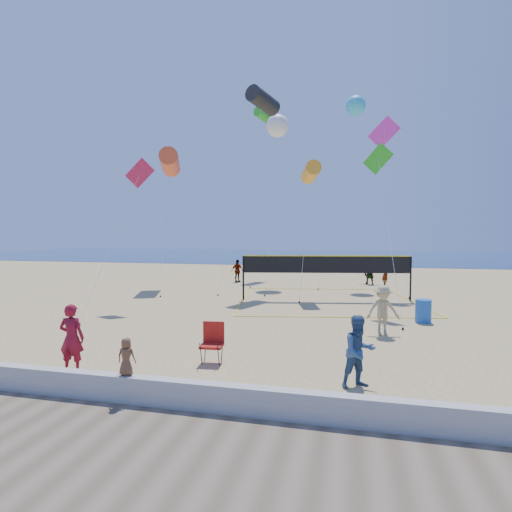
% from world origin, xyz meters
% --- Properties ---
extents(ground, '(120.00, 120.00, 0.00)m').
position_xyz_m(ground, '(0.00, 0.00, 0.00)').
color(ground, tan).
rests_on(ground, ground).
extents(ocean, '(140.00, 50.00, 0.03)m').
position_xyz_m(ocean, '(0.00, 62.00, 0.01)').
color(ocean, navy).
rests_on(ocean, ground).
extents(seawall, '(32.00, 0.30, 0.60)m').
position_xyz_m(seawall, '(0.00, -3.00, 0.30)').
color(seawall, beige).
rests_on(seawall, ground).
extents(boardwalk, '(32.00, 3.60, 0.03)m').
position_xyz_m(boardwalk, '(0.00, -5.00, 0.01)').
color(boardwalk, '#6E5D4B').
rests_on(boardwalk, ground).
extents(woman, '(0.74, 0.54, 1.86)m').
position_xyz_m(woman, '(-3.38, -1.59, 0.93)').
color(woman, maroon).
rests_on(woman, ground).
extents(toddler, '(0.43, 0.30, 0.84)m').
position_xyz_m(toddler, '(-0.88, -2.97, 1.02)').
color(toddler, brown).
rests_on(toddler, seawall).
extents(bystander_a, '(1.08, 1.01, 1.77)m').
position_xyz_m(bystander_a, '(4.17, -0.90, 0.88)').
color(bystander_a, '#304E78').
rests_on(bystander_a, ground).
extents(bystander_b, '(1.30, 0.89, 1.85)m').
position_xyz_m(bystander_b, '(5.13, 4.62, 0.93)').
color(bystander_b, tan).
rests_on(bystander_b, ground).
extents(far_person_0, '(1.03, 1.05, 1.77)m').
position_xyz_m(far_person_0, '(-4.80, 19.47, 0.89)').
color(far_person_0, gray).
rests_on(far_person_0, ground).
extents(far_person_1, '(1.80, 1.00, 1.85)m').
position_xyz_m(far_person_1, '(5.34, 20.35, 0.93)').
color(far_person_1, gray).
rests_on(far_person_1, ground).
extents(far_person_2, '(0.54, 0.72, 1.80)m').
position_xyz_m(far_person_2, '(6.38, 19.24, 0.90)').
color(far_person_2, gray).
rests_on(far_person_2, ground).
extents(far_person_3, '(0.73, 0.57, 1.47)m').
position_xyz_m(far_person_3, '(-3.42, 31.20, 0.74)').
color(far_person_3, gray).
rests_on(far_person_3, ground).
extents(far_person_4, '(0.86, 1.18, 1.64)m').
position_xyz_m(far_person_4, '(5.35, 27.46, 0.82)').
color(far_person_4, gray).
rests_on(far_person_4, ground).
extents(camp_chair, '(0.68, 0.82, 1.30)m').
position_xyz_m(camp_chair, '(0.05, 0.08, 0.66)').
color(camp_chair, '#9E1812').
rests_on(camp_chair, ground).
extents(trash_barrel, '(0.79, 0.79, 0.98)m').
position_xyz_m(trash_barrel, '(6.97, 7.22, 0.49)').
color(trash_barrel, blue).
rests_on(trash_barrel, ground).
extents(volleyball_net, '(11.19, 11.07, 2.57)m').
position_xyz_m(volleyball_net, '(2.59, 12.01, 1.77)').
color(volleyball_net, black).
rests_on(volleyball_net, ground).
extents(kite_0, '(2.86, 6.69, 9.78)m').
position_xyz_m(kite_0, '(-8.78, 15.90, 8.93)').
color(kite_0, '#D94E26').
rests_on(kite_0, ground).
extents(kite_1, '(3.16, 4.64, 13.29)m').
position_xyz_m(kite_1, '(-1.82, 15.36, 12.56)').
color(kite_1, black).
rests_on(kite_1, ground).
extents(kite_2, '(1.44, 3.79, 8.06)m').
position_xyz_m(kite_2, '(1.54, 13.41, 7.47)').
color(kite_2, orange).
rests_on(kite_2, ground).
extents(kite_3, '(1.56, 5.14, 7.73)m').
position_xyz_m(kite_3, '(-6.82, 7.94, 6.56)').
color(kite_3, '#B91F41').
rests_on(kite_3, ground).
extents(kite_4, '(1.52, 4.94, 8.28)m').
position_xyz_m(kite_4, '(5.24, 9.87, 7.08)').
color(kite_4, green).
rests_on(kite_4, ground).
extents(kite_5, '(2.42, 2.67, 11.25)m').
position_xyz_m(kite_5, '(5.95, 16.02, 9.84)').
color(kite_5, '#E32EBF').
rests_on(kite_5, ground).
extents(kite_6, '(2.04, 8.21, 12.96)m').
position_xyz_m(kite_6, '(-1.66, 19.85, 12.10)').
color(kite_6, white).
rests_on(kite_6, ground).
extents(kite_7, '(3.27, 5.26, 14.18)m').
position_xyz_m(kite_7, '(4.15, 20.65, 13.44)').
color(kite_7, '#31BCE0').
rests_on(kite_7, ground).
extents(kite_8, '(1.80, 10.18, 15.18)m').
position_xyz_m(kite_8, '(-3.81, 25.18, 14.52)').
color(kite_8, green).
rests_on(kite_8, ground).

